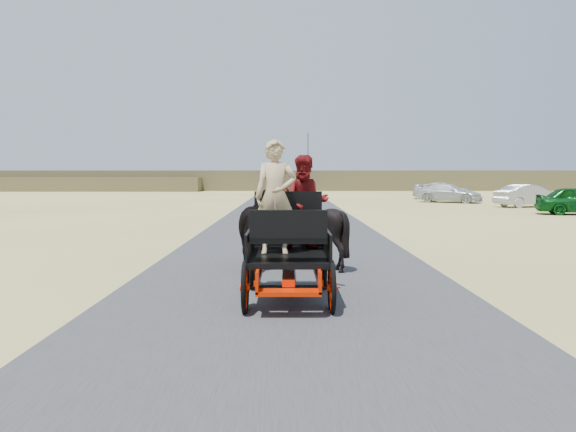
{
  "coord_description": "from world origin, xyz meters",
  "views": [
    {
      "loc": [
        -0.09,
        -6.57,
        1.98
      ],
      "look_at": [
        -0.07,
        3.79,
        1.2
      ],
      "focal_mm": 35.0,
      "sensor_mm": 36.0,
      "label": 1
    }
  ],
  "objects_px": {
    "horse_left": "(262,228)",
    "car_c": "(449,193)",
    "carriage": "(288,276)",
    "horse_right": "(314,228)",
    "car_b": "(529,196)",
    "car_d": "(443,191)",
    "pedestrian": "(281,198)"
  },
  "relations": [
    {
      "from": "horse_left",
      "to": "car_c",
      "type": "relative_size",
      "value": 0.45
    },
    {
      "from": "carriage",
      "to": "horse_right",
      "type": "relative_size",
      "value": 1.41
    },
    {
      "from": "car_b",
      "to": "horse_right",
      "type": "bearing_deg",
      "value": 129.42
    },
    {
      "from": "carriage",
      "to": "car_b",
      "type": "height_order",
      "value": "car_b"
    },
    {
      "from": "horse_left",
      "to": "car_b",
      "type": "relative_size",
      "value": 0.49
    },
    {
      "from": "horse_left",
      "to": "car_b",
      "type": "height_order",
      "value": "horse_left"
    },
    {
      "from": "car_b",
      "to": "car_c",
      "type": "xyz_separation_m",
      "value": [
        -3.22,
        5.34,
        -0.03
      ]
    },
    {
      "from": "horse_right",
      "to": "car_d",
      "type": "height_order",
      "value": "horse_right"
    },
    {
      "from": "car_d",
      "to": "horse_right",
      "type": "bearing_deg",
      "value": 167.53
    },
    {
      "from": "pedestrian",
      "to": "car_c",
      "type": "bearing_deg",
      "value": -129.28
    },
    {
      "from": "carriage",
      "to": "horse_left",
      "type": "xyz_separation_m",
      "value": [
        -0.55,
        3.0,
        0.49
      ]
    },
    {
      "from": "car_d",
      "to": "carriage",
      "type": "bearing_deg",
      "value": 168.3
    },
    {
      "from": "horse_right",
      "to": "car_d",
      "type": "relative_size",
      "value": 0.36
    },
    {
      "from": "horse_left",
      "to": "car_b",
      "type": "bearing_deg",
      "value": -124.64
    },
    {
      "from": "carriage",
      "to": "car_d",
      "type": "bearing_deg",
      "value": 70.83
    },
    {
      "from": "pedestrian",
      "to": "car_c",
      "type": "height_order",
      "value": "pedestrian"
    },
    {
      "from": "horse_left",
      "to": "pedestrian",
      "type": "xyz_separation_m",
      "value": [
        0.24,
        14.09,
        0.02
      ]
    },
    {
      "from": "horse_right",
      "to": "car_b",
      "type": "xyz_separation_m",
      "value": [
        13.94,
        21.77,
        -0.17
      ]
    },
    {
      "from": "pedestrian",
      "to": "car_d",
      "type": "height_order",
      "value": "pedestrian"
    },
    {
      "from": "carriage",
      "to": "car_c",
      "type": "distance_m",
      "value": 32.15
    },
    {
      "from": "horse_left",
      "to": "pedestrian",
      "type": "distance_m",
      "value": 14.09
    },
    {
      "from": "horse_left",
      "to": "car_d",
      "type": "relative_size",
      "value": 0.42
    },
    {
      "from": "carriage",
      "to": "car_b",
      "type": "bearing_deg",
      "value": 59.67
    },
    {
      "from": "horse_left",
      "to": "pedestrian",
      "type": "relative_size",
      "value": 1.16
    },
    {
      "from": "pedestrian",
      "to": "carriage",
      "type": "bearing_deg",
      "value": 93.38
    },
    {
      "from": "horse_left",
      "to": "horse_right",
      "type": "bearing_deg",
      "value": -180.0
    },
    {
      "from": "carriage",
      "to": "car_c",
      "type": "bearing_deg",
      "value": 69.48
    },
    {
      "from": "horse_right",
      "to": "pedestrian",
      "type": "xyz_separation_m",
      "value": [
        -0.86,
        14.09,
        0.01
      ]
    },
    {
      "from": "car_d",
      "to": "horse_left",
      "type": "bearing_deg",
      "value": 165.84
    },
    {
      "from": "car_b",
      "to": "car_d",
      "type": "xyz_separation_m",
      "value": [
        -2.11,
        10.86,
        -0.02
      ]
    },
    {
      "from": "horse_right",
      "to": "carriage",
      "type": "bearing_deg",
      "value": 79.61
    },
    {
      "from": "horse_left",
      "to": "car_d",
      "type": "height_order",
      "value": "horse_left"
    }
  ]
}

